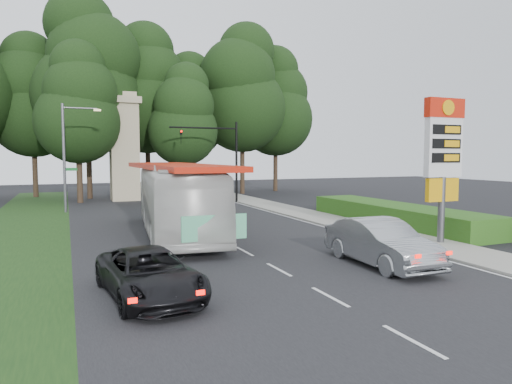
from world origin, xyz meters
name	(u,v)px	position (x,y,z in m)	size (l,w,h in m)	color
ground	(285,274)	(0.00, 0.00, 0.00)	(120.00, 120.00, 0.00)	black
road_surface	(196,226)	(0.00, 12.00, 0.01)	(14.00, 80.00, 0.02)	black
sidewalk_right	(319,218)	(8.50, 12.00, 0.06)	(3.00, 80.00, 0.12)	gray
grass_verge_left	(27,221)	(-9.50, 18.00, 0.01)	(5.00, 50.00, 0.02)	#193814
hedge	(395,214)	(11.50, 8.00, 0.60)	(3.00, 14.00, 1.20)	#2B5115
gas_station_pylon	(443,150)	(9.20, 1.99, 4.45)	(2.10, 0.45, 6.85)	#59595E
traffic_signal_mast	(222,150)	(5.68, 24.00, 4.67)	(6.10, 0.35, 7.20)	black
streetlight_signs	(67,152)	(-6.99, 22.01, 4.44)	(2.75, 0.98, 8.00)	#59595E
monument	(124,146)	(-2.00, 30.00, 5.10)	(3.00, 3.00, 10.05)	tan
tree_west_near	(32,98)	(-10.00, 37.00, 10.02)	(8.40, 8.40, 16.50)	#2D2116
tree_center_left	(86,74)	(-5.00, 33.00, 12.02)	(10.08, 10.08, 19.80)	#2D2116
tree_center_right	(147,91)	(1.00, 35.00, 11.02)	(9.24, 9.24, 18.15)	#2D2116
tree_east_near	(189,107)	(6.00, 37.00, 9.68)	(8.12, 8.12, 15.95)	#2D2116
tree_east_mid	(242,90)	(11.00, 33.00, 11.35)	(9.52, 9.52, 18.70)	#2D2116
tree_far_east	(276,104)	(16.00, 35.00, 10.35)	(8.68, 8.68, 17.05)	#2D2116
tree_monument_left	(77,105)	(-6.00, 29.00, 8.68)	(7.28, 7.28, 14.30)	#2D2116
tree_monument_right	(183,116)	(3.50, 29.50, 8.01)	(6.72, 6.72, 13.20)	#2D2116
transit_bus	(177,200)	(-1.73, 9.40, 1.88)	(3.16, 13.50, 3.76)	silver
sedan_silver	(380,243)	(3.91, -0.31, 0.88)	(1.87, 5.37, 1.77)	#9FA3A7
suv_charcoal	(149,274)	(-4.91, -0.92, 0.71)	(2.36, 5.12, 1.42)	black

